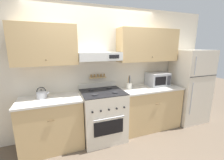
{
  "coord_description": "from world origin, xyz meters",
  "views": [
    {
      "loc": [
        -0.78,
        -2.3,
        1.78
      ],
      "look_at": [
        0.19,
        0.26,
        1.16
      ],
      "focal_mm": 24.0,
      "sensor_mm": 36.0,
      "label": 1
    }
  ],
  "objects": [
    {
      "name": "stove_range",
      "position": [
        0.0,
        0.27,
        0.48
      ],
      "size": [
        0.79,
        0.73,
        1.05
      ],
      "color": "beige",
      "rests_on": "ground_plane"
    },
    {
      "name": "utensil_crock",
      "position": [
        0.62,
        0.41,
        0.98
      ],
      "size": [
        0.12,
        0.12,
        0.28
      ],
      "color": "silver",
      "rests_on": "counter_right"
    },
    {
      "name": "tea_kettle",
      "position": [
        -1.05,
        0.41,
        0.99
      ],
      "size": [
        0.21,
        0.17,
        0.2
      ],
      "color": "#B7B7BC",
      "rests_on": "counter_left"
    },
    {
      "name": "counter_right",
      "position": [
        1.07,
        0.32,
        0.46
      ],
      "size": [
        1.35,
        0.64,
        0.91
      ],
      "color": "tan",
      "rests_on": "ground_plane"
    },
    {
      "name": "counter_left",
      "position": [
        -0.92,
        0.32,
        0.46
      ],
      "size": [
        1.04,
        0.64,
        0.91
      ],
      "color": "tan",
      "rests_on": "ground_plane"
    },
    {
      "name": "ground_plane",
      "position": [
        0.0,
        0.0,
        0.0
      ],
      "size": [
        16.0,
        16.0,
        0.0
      ],
      "primitive_type": "plane",
      "color": "brown"
    },
    {
      "name": "microwave",
      "position": [
        1.34,
        0.42,
        1.06
      ],
      "size": [
        0.46,
        0.37,
        0.29
      ],
      "color": "#ADAFB5",
      "rests_on": "counter_right"
    },
    {
      "name": "wall_back",
      "position": [
        0.07,
        0.59,
        1.45
      ],
      "size": [
        5.2,
        0.46,
        2.55
      ],
      "color": "beige",
      "rests_on": "ground_plane"
    },
    {
      "name": "refrigerator",
      "position": [
        2.17,
        0.28,
        0.85
      ],
      "size": [
        0.79,
        0.69,
        1.7
      ],
      "color": "beige",
      "rests_on": "ground_plane"
    }
  ]
}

